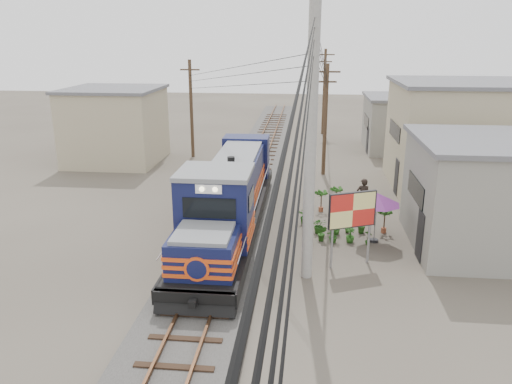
# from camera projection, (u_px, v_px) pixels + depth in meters

# --- Properties ---
(ground) EXTENTS (120.00, 120.00, 0.00)m
(ground) POSITION_uv_depth(u_px,v_px,m) (217.00, 266.00, 19.56)
(ground) COLOR #473F35
(ground) RESTS_ON ground
(ballast) EXTENTS (3.60, 70.00, 0.16)m
(ballast) POSITION_uv_depth(u_px,v_px,m) (247.00, 189.00, 29.02)
(ballast) COLOR #595651
(ballast) RESTS_ON ground
(track) EXTENTS (1.15, 70.00, 0.12)m
(track) POSITION_uv_depth(u_px,v_px,m) (247.00, 186.00, 28.96)
(track) COLOR #51331E
(track) RESTS_ON ground
(locomotive) EXTENTS (2.77, 15.05, 3.73)m
(locomotive) POSITION_uv_depth(u_px,v_px,m) (230.00, 198.00, 22.40)
(locomotive) COLOR black
(locomotive) RESTS_ON ground
(utility_pole_main) EXTENTS (0.40, 0.40, 10.00)m
(utility_pole_main) POSITION_uv_depth(u_px,v_px,m) (311.00, 146.00, 17.23)
(utility_pole_main) COLOR #9E9B93
(utility_pole_main) RESTS_ON ground
(wooden_pole_mid) EXTENTS (1.60, 0.24, 7.00)m
(wooden_pole_mid) POSITION_uv_depth(u_px,v_px,m) (325.00, 118.00, 31.29)
(wooden_pole_mid) COLOR #4C3826
(wooden_pole_mid) RESTS_ON ground
(wooden_pole_far) EXTENTS (1.60, 0.24, 7.50)m
(wooden_pole_far) POSITION_uv_depth(u_px,v_px,m) (324.00, 90.00, 44.46)
(wooden_pole_far) COLOR #4C3826
(wooden_pole_far) RESTS_ON ground
(wooden_pole_left) EXTENTS (1.60, 0.24, 7.00)m
(wooden_pole_left) POSITION_uv_depth(u_px,v_px,m) (191.00, 107.00, 36.00)
(wooden_pole_left) COLOR #4C3826
(wooden_pole_left) RESTS_ON ground
(power_lines) EXTENTS (9.65, 19.00, 3.30)m
(power_lines) POSITION_uv_depth(u_px,v_px,m) (240.00, 57.00, 25.34)
(power_lines) COLOR black
(power_lines) RESTS_ON ground
(shophouse_front) EXTENTS (7.35, 6.30, 4.70)m
(shophouse_front) POSITION_uv_depth(u_px,v_px,m) (503.00, 195.00, 20.57)
(shophouse_front) COLOR gray
(shophouse_front) RESTS_ON ground
(shophouse_mid) EXTENTS (8.40, 7.35, 6.20)m
(shophouse_mid) POSITION_uv_depth(u_px,v_px,m) (465.00, 135.00, 28.79)
(shophouse_mid) COLOR tan
(shophouse_mid) RESTS_ON ground
(shophouse_back) EXTENTS (6.30, 6.30, 4.20)m
(shophouse_back) POSITION_uv_depth(u_px,v_px,m) (406.00, 123.00, 38.72)
(shophouse_back) COLOR gray
(shophouse_back) RESTS_ON ground
(shophouse_left) EXTENTS (6.30, 6.30, 5.20)m
(shophouse_left) POSITION_uv_depth(u_px,v_px,m) (115.00, 125.00, 34.91)
(shophouse_left) COLOR tan
(shophouse_left) RESTS_ON ground
(billboard) EXTENTS (1.84, 0.87, 3.01)m
(billboard) POSITION_uv_depth(u_px,v_px,m) (352.00, 212.00, 18.98)
(billboard) COLOR #99999E
(billboard) RESTS_ON ground
(market_umbrella) EXTENTS (2.49, 2.49, 2.24)m
(market_umbrella) POSITION_uv_depth(u_px,v_px,m) (377.00, 199.00, 21.28)
(market_umbrella) COLOR black
(market_umbrella) RESTS_ON ground
(vendor) EXTENTS (0.73, 0.52, 1.86)m
(vendor) POSITION_uv_depth(u_px,v_px,m) (363.00, 196.00, 25.00)
(vendor) COLOR black
(vendor) RESTS_ON ground
(plant_nursery) EXTENTS (3.36, 2.95, 0.91)m
(plant_nursery) POSITION_uv_depth(u_px,v_px,m) (326.00, 226.00, 22.57)
(plant_nursery) COLOR #215017
(plant_nursery) RESTS_ON ground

